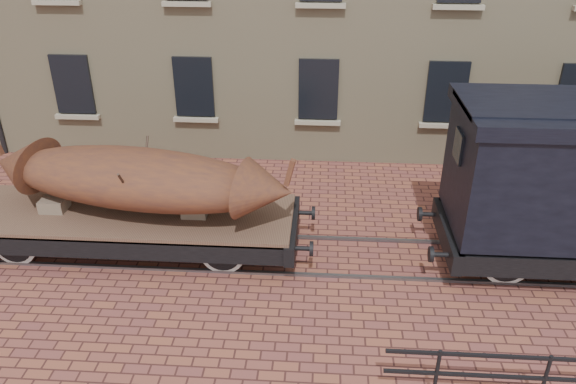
{
  "coord_description": "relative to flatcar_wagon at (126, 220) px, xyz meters",
  "views": [
    {
      "loc": [
        1.17,
        -10.16,
        6.93
      ],
      "look_at": [
        0.45,
        0.5,
        1.3
      ],
      "focal_mm": 35.0,
      "sensor_mm": 36.0,
      "label": 1
    }
  ],
  "objects": [
    {
      "name": "ground",
      "position": [
        3.01,
        0.0,
        -0.76
      ],
      "size": [
        90.0,
        90.0,
        0.0
      ],
      "primitive_type": "plane",
      "color": "brown"
    },
    {
      "name": "rail_track",
      "position": [
        3.01,
        0.0,
        -0.73
      ],
      "size": [
        30.0,
        1.52,
        0.06
      ],
      "color": "#59595E",
      "rests_on": "ground"
    },
    {
      "name": "flatcar_wagon",
      "position": [
        0.0,
        0.0,
        0.0
      ],
      "size": [
        8.12,
        2.2,
        1.23
      ],
      "color": "brown",
      "rests_on": "ground"
    },
    {
      "name": "iron_boat",
      "position": [
        0.37,
        -0.0,
        1.02
      ],
      "size": [
        6.66,
        2.72,
        1.6
      ],
      "color": "brown",
      "rests_on": "flatcar_wagon"
    }
  ]
}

